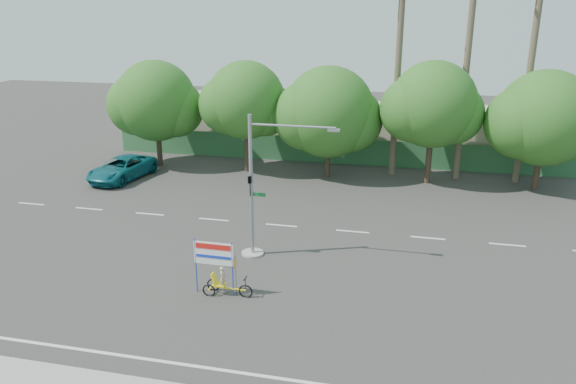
# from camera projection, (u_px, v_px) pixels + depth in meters

# --- Properties ---
(ground) EXTENTS (120.00, 120.00, 0.00)m
(ground) POSITION_uv_depth(u_px,v_px,m) (283.00, 299.00, 23.62)
(ground) COLOR #33302D
(ground) RESTS_ON ground
(fence) EXTENTS (38.00, 0.08, 2.00)m
(fence) POSITION_uv_depth(u_px,v_px,m) (348.00, 152.00, 43.17)
(fence) COLOR #336B3D
(fence) RESTS_ON ground
(building_left) EXTENTS (12.00, 8.00, 4.00)m
(building_left) POSITION_uv_depth(u_px,v_px,m) (241.00, 122.00, 49.13)
(building_left) COLOR #B4A48F
(building_left) RESTS_ON ground
(building_right) EXTENTS (14.00, 8.00, 3.60)m
(building_right) POSITION_uv_depth(u_px,v_px,m) (453.00, 134.00, 45.38)
(building_right) COLOR #B4A48F
(building_right) RESTS_ON ground
(tree_far_left) EXTENTS (7.14, 6.00, 7.96)m
(tree_far_left) POSITION_uv_depth(u_px,v_px,m) (155.00, 103.00, 41.72)
(tree_far_left) COLOR #473828
(tree_far_left) RESTS_ON ground
(tree_left) EXTENTS (6.66, 5.60, 8.07)m
(tree_left) POSITION_uv_depth(u_px,v_px,m) (245.00, 103.00, 40.14)
(tree_left) COLOR #473828
(tree_left) RESTS_ON ground
(tree_center) EXTENTS (7.62, 6.40, 7.85)m
(tree_center) POSITION_uv_depth(u_px,v_px,m) (328.00, 115.00, 39.06)
(tree_center) COLOR #473828
(tree_center) RESTS_ON ground
(tree_right) EXTENTS (6.90, 5.80, 8.36)m
(tree_right) POSITION_uv_depth(u_px,v_px,m) (432.00, 108.00, 37.33)
(tree_right) COLOR #473828
(tree_right) RESTS_ON ground
(tree_far_right) EXTENTS (7.38, 6.20, 7.94)m
(tree_far_right) POSITION_uv_depth(u_px,v_px,m) (543.00, 121.00, 36.03)
(tree_far_right) COLOR #473828
(tree_far_right) RESTS_ON ground
(palm_tall) EXTENTS (3.73, 3.79, 17.45)m
(palm_tall) POSITION_uv_depth(u_px,v_px,m) (471.00, 25.00, 36.62)
(palm_tall) COLOR #70604C
(palm_tall) RESTS_ON ground
(palm_mid) EXTENTS (3.73, 3.79, 15.45)m
(palm_mid) POSITION_uv_depth(u_px,v_px,m) (534.00, 43.00, 36.11)
(palm_mid) COLOR #70604C
(palm_mid) RESTS_ON ground
(palm_short) EXTENTS (3.73, 3.79, 14.45)m
(palm_short) POSITION_uv_depth(u_px,v_px,m) (399.00, 49.00, 38.08)
(palm_short) COLOR #70604C
(palm_short) RESTS_ON ground
(traffic_signal) EXTENTS (4.72, 1.10, 7.00)m
(traffic_signal) POSITION_uv_depth(u_px,v_px,m) (257.00, 199.00, 26.84)
(traffic_signal) COLOR gray
(traffic_signal) RESTS_ON ground
(trike_billboard) EXTENTS (2.55, 0.59, 2.50)m
(trike_billboard) POSITION_uv_depth(u_px,v_px,m) (220.00, 273.00, 23.68)
(trike_billboard) COLOR black
(trike_billboard) RESTS_ON ground
(pickup_truck) EXTENTS (3.46, 5.97, 1.56)m
(pickup_truck) POSITION_uv_depth(u_px,v_px,m) (122.00, 168.00, 39.55)
(pickup_truck) COLOR #0E5F67
(pickup_truck) RESTS_ON ground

